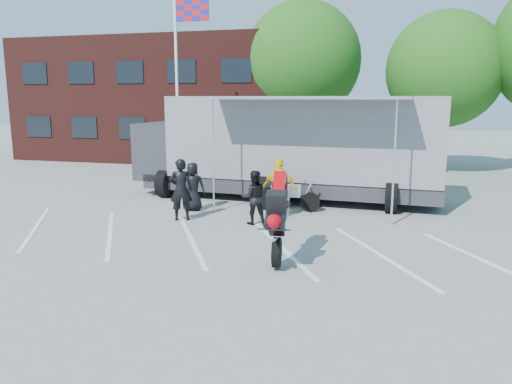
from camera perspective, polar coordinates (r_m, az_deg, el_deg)
The scene contains 13 objects.
ground at distance 11.66m, azimuth 0.80°, elevation -7.57°, with size 100.00×100.00×0.00m, color gray.
parking_bay_lines at distance 12.59m, azimuth 1.94°, elevation -6.16°, with size 18.00×5.00×0.01m, color white.
office_building at distance 31.43m, azimuth -8.85°, elevation 10.34°, with size 18.00×8.00×7.00m, color #451A16.
flagpole at distance 22.63m, azimuth -8.48°, elevation 14.17°, with size 1.61×0.12×8.00m.
tree_left at distance 27.21m, azimuth 5.31°, elevation 14.73°, with size 6.12×6.12×8.64m.
tree_mid at distance 25.85m, azimuth 20.75°, elevation 12.93°, with size 5.44×5.44×7.68m.
transporter_truck at distance 18.33m, azimuth 3.76°, elevation -0.80°, with size 11.65×5.61×3.71m, color gray, non-canonical shape.
parked_motorcycle at distance 16.45m, azimuth 3.62°, elevation -2.14°, with size 0.72×2.15×1.12m, color #BABABF, non-canonical shape.
stunt_bike_rider at distance 11.66m, azimuth 2.79°, elevation -7.60°, with size 0.89×1.88×2.21m, color black, non-canonical shape.
spectator_leather_a at distance 16.45m, azimuth -7.23°, elevation 0.63°, with size 0.78×0.51×1.59m, color black.
spectator_leather_b at distance 15.16m, azimuth -8.58°, elevation 0.27°, with size 0.69×0.45×1.88m, color black.
spectator_leather_c at distance 14.56m, azimuth -0.24°, elevation -0.62°, with size 0.77×0.60×1.59m, color black.
spectator_hivis at distance 15.35m, azimuth 2.70°, elevation 0.45°, with size 1.08×0.45×1.84m, color #FFEA0D.
Camera 1 is at (2.75, -10.72, 3.67)m, focal length 35.00 mm.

